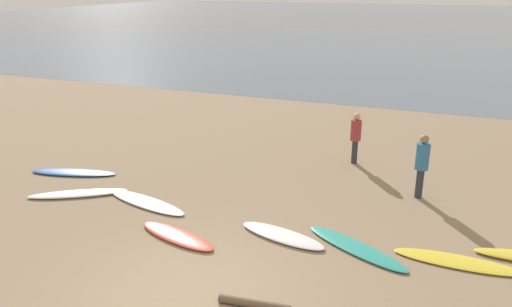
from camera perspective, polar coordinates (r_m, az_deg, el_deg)
The scene contains 12 objects.
ground_plane at distance 17.71m, azimuth 8.09°, elevation 1.64°, with size 120.00×120.00×0.20m, color #8C7559.
ocean_water at distance 71.55m, azimuth 19.15°, elevation 14.01°, with size 140.00×100.00×0.01m, color slate.
surfboard_1 at distance 15.03m, azimuth -20.04°, elevation -2.04°, with size 2.44×0.57×0.08m, color #1E479E.
surfboard_2 at distance 13.52m, azimuth -19.60°, elevation -4.31°, with size 2.46×0.49×0.09m, color white.
surfboard_3 at distance 12.57m, azimuth -12.38°, elevation -5.45°, with size 2.47×0.57×0.08m, color silver.
surfboard_4 at distance 10.87m, azimuth -8.97°, elevation -9.25°, with size 2.01×0.56×0.10m, color #D84C38.
surfboard_5 at distance 10.77m, azimuth 3.01°, elevation -9.30°, with size 2.01×0.58×0.10m, color white.
surfboard_6 at distance 10.53m, azimuth 11.31°, elevation -10.47°, with size 2.44×0.53×0.07m, color teal.
surfboard_7 at distance 10.63m, azimuth 21.97°, elevation -11.35°, with size 2.40×0.57×0.06m, color yellow.
person_0 at distance 14.96m, azimuth 11.29°, elevation 2.20°, with size 0.31×0.31×1.54m.
person_1 at distance 12.94m, azimuth 18.38°, elevation -0.83°, with size 0.33×0.33×1.64m.
driftwood_log at distance 8.70m, azimuth -0.22°, elevation -16.74°, with size 0.15×0.15×1.23m, color brown.
Camera 1 is at (3.87, -6.46, 5.18)m, focal length 35.12 mm.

